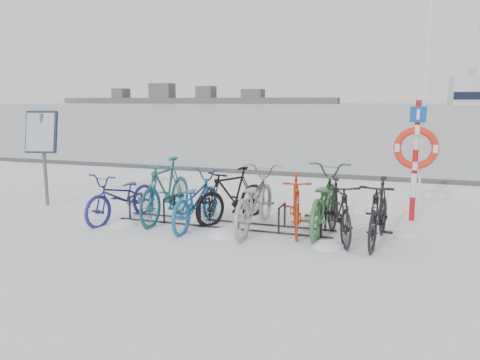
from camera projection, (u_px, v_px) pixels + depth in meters
name	position (u px, v px, depth m)	size (l,w,h in m)	color
ground	(223.00, 225.00, 8.45)	(900.00, 900.00, 0.00)	white
ice_sheet	(391.00, 107.00, 153.08)	(400.00, 298.00, 0.02)	#A4B1B9
quay_edge	(294.00, 174.00, 13.95)	(400.00, 0.25, 0.10)	#3F3F42
bike_rack	(223.00, 216.00, 8.42)	(4.00, 0.48, 0.46)	black
info_board	(42.00, 138.00, 9.82)	(0.71, 0.39, 2.02)	#595B5E
lifebuoy_station	(416.00, 148.00, 8.52)	(0.78, 0.22, 4.06)	#B50E15
shoreline	(188.00, 99.00, 289.31)	(180.00, 12.00, 9.50)	#484848
bike_0	(122.00, 195.00, 8.79)	(0.64, 1.83, 0.96)	navy
bike_1	(166.00, 188.00, 8.78)	(0.56, 2.00, 1.20)	#1B555E
bike_2	(196.00, 198.00, 8.37)	(0.67, 1.93, 1.01)	#165790
bike_3	(232.00, 193.00, 8.69)	(0.49, 1.73, 1.04)	black
bike_4	(254.00, 198.00, 8.10)	(0.75, 2.15, 1.13)	gray
bike_5	(296.00, 202.00, 8.03)	(0.47, 1.67, 1.01)	#A72C0C
bike_6	(323.00, 198.00, 8.04)	(0.77, 2.20, 1.15)	#306935
bike_7	(339.00, 208.00, 7.57)	(0.48, 1.69, 1.01)	black
bike_8	(379.00, 210.00, 7.34)	(0.50, 1.78, 1.07)	black
snow_drifts	(257.00, 232.00, 8.04)	(5.32, 1.85, 0.22)	white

